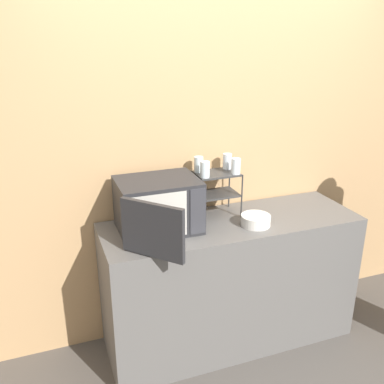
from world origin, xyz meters
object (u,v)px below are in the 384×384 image
Objects in this scene: glass_back_left at (199,164)px; glass_front_right at (236,166)px; glass_front_left at (205,169)px; glass_back_right at (227,161)px; dish_rack at (216,185)px; bowl at (256,220)px; microwave at (158,206)px.

glass_front_right is at bearing -29.45° from glass_back_left.
glass_front_left is 1.00× the size of glass_back_right.
glass_back_right and glass_front_right have the same top height.
glass_front_right is at bearing -29.76° from dish_rack.
dish_rack is 2.88× the size of glass_front_right.
glass_front_right is 0.38m from bowl.
glass_back_left is at bearing 88.83° from glass_front_left.
bowl is (0.07, -0.31, -0.32)m from glass_back_right.
microwave reaches higher than dish_rack.
glass_front_right reaches higher than microwave.
dish_rack reaches higher than bowl.
glass_back_right is at bearing 102.54° from bowl.
dish_rack is 0.18m from glass_front_left.
microwave is at bearing -166.20° from dish_rack.
glass_back_right reaches higher than bowl.
glass_front_left is at bearing 8.56° from microwave.
glass_back_left is at bearing -179.48° from glass_back_right.
glass_front_left and glass_back_right have the same top height.
glass_back_left is (-0.11, 0.06, 0.14)m from dish_rack.
microwave is 2.25× the size of dish_rack.
glass_front_left reaches higher than microwave.
glass_back_right is 0.45m from bowl.
glass_front_right reaches higher than bowl.
glass_front_left and glass_front_right have the same top height.
microwave is 3.53× the size of bowl.
glass_front_right and glass_back_left have the same top height.
glass_back_right is 1.00× the size of glass_front_right.
glass_front_right is at bearing -0.94° from glass_front_left.
microwave is 0.64m from bowl.
glass_back_left is 0.54× the size of bowl.
glass_back_right is 0.12m from glass_front_right.
glass_back_left is (0.00, 0.12, 0.00)m from glass_front_left.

